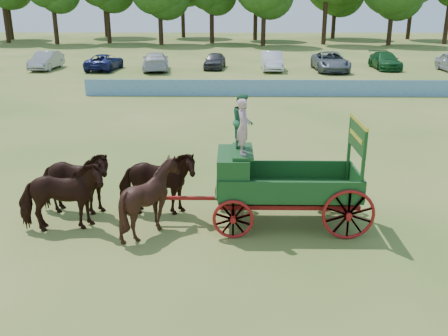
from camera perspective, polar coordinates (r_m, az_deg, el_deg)
ground at (r=15.98m, az=17.20°, el=-4.21°), size 160.00×160.00×0.00m
horse_lead_left at (r=14.06m, az=-18.08°, el=-3.19°), size 2.48×1.49×1.96m
horse_lead_right at (r=15.03m, az=-16.79°, el=-1.63°), size 2.39×1.22×1.96m
horse_wheel_left at (r=13.47m, az=-8.36°, el=-3.37°), size 2.09×1.95×1.97m
horse_wheel_right at (r=14.49m, az=-7.70°, el=-1.73°), size 2.33×1.07×1.96m
farm_dray at (r=13.65m, az=4.33°, el=-0.23°), size 6.00×2.00×3.62m
sponsor_banner at (r=32.76m, az=7.08°, el=9.06°), size 26.00×0.08×1.05m
parked_cars at (r=44.77m, az=7.86°, el=11.96°), size 53.41×7.12×1.61m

